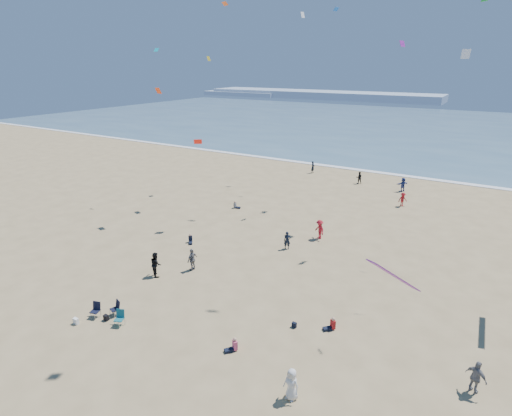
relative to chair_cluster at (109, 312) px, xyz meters
The scene contains 12 objects.
ground 3.85m from the chair_cluster, ahead, with size 220.00×220.00×0.00m, color tan.
ocean 95.47m from the chair_cluster, 87.72° to the left, with size 220.00×100.00×0.06m, color #476B84.
surf_line 45.56m from the chair_cluster, 85.22° to the left, with size 220.00×1.20×0.08m, color white.
headland_far 179.43m from the chair_cluster, 108.25° to the left, with size 110.00×20.00×3.20m, color #7A8EA8.
headland_near 191.34m from the chair_cluster, 120.18° to the left, with size 40.00×14.00×2.00m, color #7A8EA8.
standing_flyers 18.97m from the chair_cluster, 59.16° to the left, with size 27.98×47.77×1.93m.
seated_group 8.53m from the chair_cluster, 56.15° to the left, with size 18.24×27.97×0.84m.
chair_cluster is the anchor object (origin of this frame).
white_tote 2.04m from the chair_cluster, 135.17° to the right, with size 0.35×0.20×0.40m, color white.
black_backpack 0.39m from the chair_cluster, 119.84° to the right, with size 0.30×0.22×0.38m, color black.
navy_bag 11.68m from the chair_cluster, 26.87° to the left, with size 0.28×0.18×0.34m, color black.
kites_aloft 23.22m from the chair_cluster, 45.68° to the left, with size 43.40×40.36×24.07m.
Camera 1 is at (15.22, -14.04, 15.31)m, focal length 28.00 mm.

